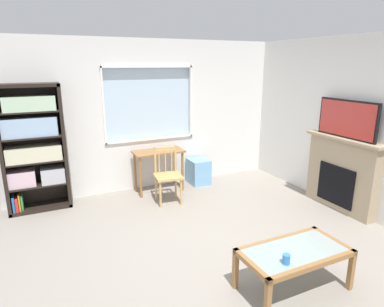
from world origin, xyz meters
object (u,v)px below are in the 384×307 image
at_px(fireplace, 341,174).
at_px(tv, 347,119).
at_px(bookshelf, 33,145).
at_px(coffee_table, 294,255).
at_px(plastic_drawer_unit, 199,171).
at_px(desk_under_window, 159,158).
at_px(wooden_chair, 168,175).
at_px(sippy_cup, 286,259).

relative_size(fireplace, tv, 1.29).
distance_m(bookshelf, coffee_table, 3.97).
bearing_deg(plastic_drawer_unit, coffee_table, -99.21).
xyz_separation_m(desk_under_window, plastic_drawer_unit, (0.81, 0.05, -0.37)).
distance_m(wooden_chair, sippy_cup, 2.73).
height_order(fireplace, sippy_cup, fireplace).
height_order(desk_under_window, wooden_chair, wooden_chair).
height_order(desk_under_window, coffee_table, desk_under_window).
bearing_deg(plastic_drawer_unit, bookshelf, 178.82).
height_order(bookshelf, plastic_drawer_unit, bookshelf).
height_order(tv, sippy_cup, tv).
distance_m(desk_under_window, tv, 3.07).
distance_m(tv, coffee_table, 2.52).
xyz_separation_m(plastic_drawer_unit, coffee_table, (-0.51, -3.15, 0.14)).
bearing_deg(sippy_cup, bookshelf, 120.99).
height_order(desk_under_window, tv, tv).
bearing_deg(fireplace, bookshelf, 154.52).
distance_m(bookshelf, sippy_cup, 3.95).
height_order(plastic_drawer_unit, tv, tv).
xyz_separation_m(wooden_chair, coffee_table, (0.33, -2.59, -0.09)).
bearing_deg(fireplace, sippy_cup, -148.93).
relative_size(plastic_drawer_unit, sippy_cup, 5.20).
xyz_separation_m(desk_under_window, wooden_chair, (-0.03, -0.51, -0.14)).
bearing_deg(sippy_cup, tv, 31.28).
bearing_deg(tv, coffee_table, -148.68).
bearing_deg(coffee_table, bookshelf, 125.00).
bearing_deg(bookshelf, plastic_drawer_unit, -1.18).
relative_size(plastic_drawer_unit, tv, 0.47).
height_order(bookshelf, coffee_table, bookshelf).
xyz_separation_m(wooden_chair, sippy_cup, (0.10, -2.73, 0.02)).
xyz_separation_m(plastic_drawer_unit, fireplace, (1.47, -1.96, 0.34)).
height_order(bookshelf, fireplace, bookshelf).
height_order(desk_under_window, plastic_drawer_unit, desk_under_window).
height_order(wooden_chair, fireplace, fireplace).
bearing_deg(bookshelf, fireplace, -25.48).
bearing_deg(bookshelf, tv, -25.58).
bearing_deg(sippy_cup, coffee_table, 30.95).
bearing_deg(sippy_cup, plastic_drawer_unit, 77.23).
bearing_deg(plastic_drawer_unit, wooden_chair, -146.28).
distance_m(wooden_chair, coffee_table, 2.61).
relative_size(desk_under_window, coffee_table, 0.80).
xyz_separation_m(bookshelf, tv, (4.21, -2.02, 0.40)).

